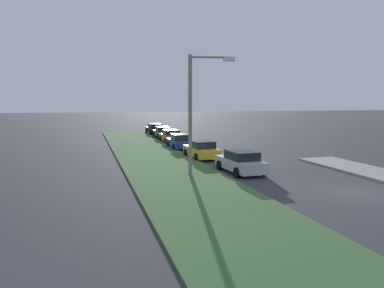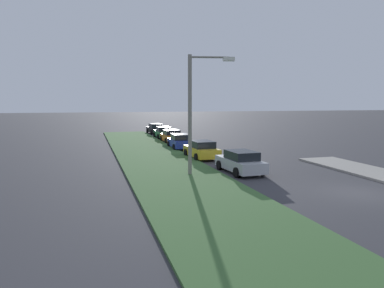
{
  "view_description": "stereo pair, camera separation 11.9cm",
  "coord_description": "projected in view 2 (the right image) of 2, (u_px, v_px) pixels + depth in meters",
  "views": [
    {
      "loc": [
        -14.58,
        13.27,
        4.63
      ],
      "look_at": [
        10.37,
        5.89,
        1.55
      ],
      "focal_mm": 33.28,
      "sensor_mm": 36.0,
      "label": 1
    },
    {
      "loc": [
        -14.61,
        13.16,
        4.63
      ],
      "look_at": [
        10.37,
        5.89,
        1.55
      ],
      "focal_mm": 33.28,
      "sensor_mm": 36.0,
      "label": 2
    }
  ],
  "objects": [
    {
      "name": "parked_car_yellow",
      "position": [
        202.0,
        150.0,
        29.28
      ],
      "size": [
        4.37,
        2.16,
        1.47
      ],
      "rotation": [
        0.0,
        0.0,
        0.04
      ],
      "color": "gold",
      "rests_on": "ground"
    },
    {
      "name": "parked_car_green",
      "position": [
        163.0,
        132.0,
        45.91
      ],
      "size": [
        4.3,
        2.03,
        1.47
      ],
      "rotation": [
        0.0,
        0.0,
        -0.0
      ],
      "color": "#1E6B38",
      "rests_on": "ground"
    },
    {
      "name": "parked_car_blue",
      "position": [
        180.0,
        141.0,
        35.43
      ],
      "size": [
        4.34,
        2.09,
        1.47
      ],
      "rotation": [
        0.0,
        0.0,
        -0.02
      ],
      "color": "#23389E",
      "rests_on": "ground"
    },
    {
      "name": "parked_car_orange",
      "position": [
        171.0,
        136.0,
        40.84
      ],
      "size": [
        4.31,
        2.03,
        1.47
      ],
      "rotation": [
        0.0,
        0.0,
        0.0
      ],
      "color": "orange",
      "rests_on": "ground"
    },
    {
      "name": "parked_car_black",
      "position": [
        155.0,
        129.0,
        52.29
      ],
      "size": [
        4.39,
        2.2,
        1.47
      ],
      "rotation": [
        0.0,
        0.0,
        0.06
      ],
      "color": "black",
      "rests_on": "ground"
    },
    {
      "name": "parked_car_silver",
      "position": [
        240.0,
        162.0,
        23.31
      ],
      "size": [
        4.37,
        2.16,
        1.47
      ],
      "rotation": [
        0.0,
        0.0,
        0.04
      ],
      "color": "#B2B5BA",
      "rests_on": "ground"
    },
    {
      "name": "grass_median",
      "position": [
        165.0,
        166.0,
        25.42
      ],
      "size": [
        60.0,
        6.0,
        0.12
      ],
      "primitive_type": "cube",
      "color": "#3D6633",
      "rests_on": "ground"
    },
    {
      "name": "streetlight",
      "position": [
        196.0,
        106.0,
        21.99
      ],
      "size": [
        0.84,
        2.85,
        7.5
      ],
      "color": "gray",
      "rests_on": "ground"
    },
    {
      "name": "ground",
      "position": [
        359.0,
        193.0,
        18.13
      ],
      "size": [
        300.0,
        300.0,
        0.0
      ],
      "primitive_type": "plane",
      "color": "#38383D"
    }
  ]
}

